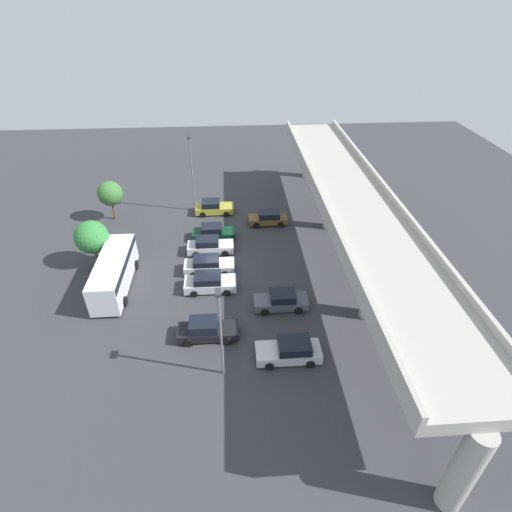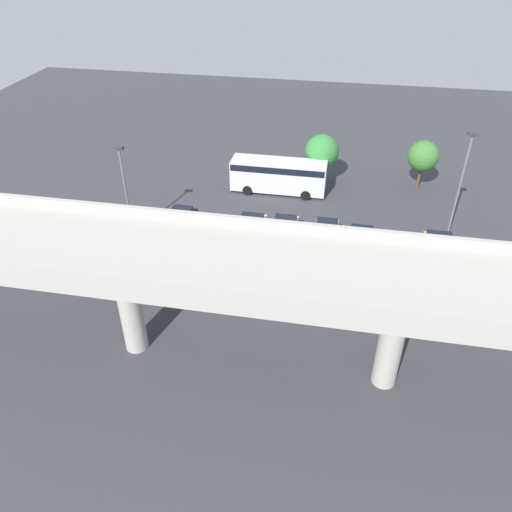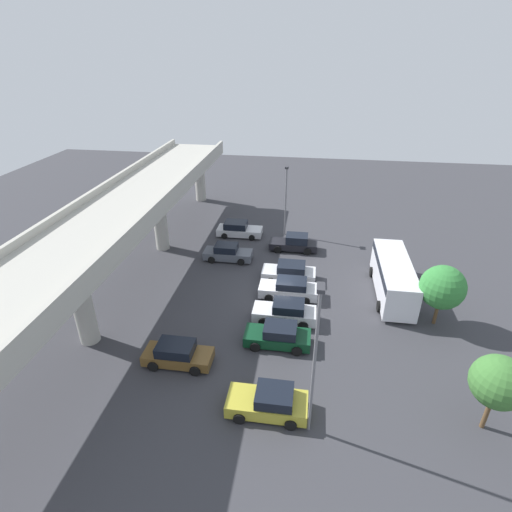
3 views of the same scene
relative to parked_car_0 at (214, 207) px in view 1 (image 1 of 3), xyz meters
The scene contains 16 objects.
ground_plane 11.33m from the parked_car_0, ahead, with size 91.09×91.09×0.00m, color #38383D.
highway_overpass 17.88m from the parked_car_0, 48.47° to the left, with size 43.80×6.30×7.67m.
parked_car_0 is the anchor object (origin of this frame).
parked_car_1 6.79m from the parked_car_0, 64.28° to the left, with size 2.01×4.31×1.50m.
parked_car_2 5.64m from the parked_car_0, ahead, with size 2.06×4.39×1.54m.
parked_car_3 8.30m from the parked_car_0, ahead, with size 2.02×4.55×1.64m.
parked_car_4 11.51m from the parked_car_0, ahead, with size 2.08×4.63×1.54m.
parked_car_5 14.13m from the parked_car_0, ahead, with size 2.16×4.52×1.56m.
parked_car_6 17.93m from the parked_car_0, 19.17° to the left, with size 1.99×4.47×1.55m.
parked_car_7 19.87m from the parked_car_0, ahead, with size 2.00×4.64×1.61m.
parked_car_8 23.10m from the parked_car_0, 14.70° to the left, with size 2.17×4.66×1.56m.
shuttle_bus 15.63m from the parked_car_0, 32.41° to the right, with size 8.46×2.74×2.88m.
lamp_post_near_aisle 4.99m from the parked_car_0, 110.68° to the right, with size 0.70×0.35×8.84m.
lamp_post_mid_lot 23.70m from the parked_car_0, ahead, with size 0.70×0.35×7.34m.
tree_front_left 11.52m from the parked_car_0, 86.64° to the right, with size 2.72×2.72×4.55m.
tree_front_right 14.70m from the parked_car_0, 48.62° to the right, with size 3.10×3.10×4.60m.
Camera 1 is at (30.45, 1.32, 22.44)m, focal length 28.00 mm.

